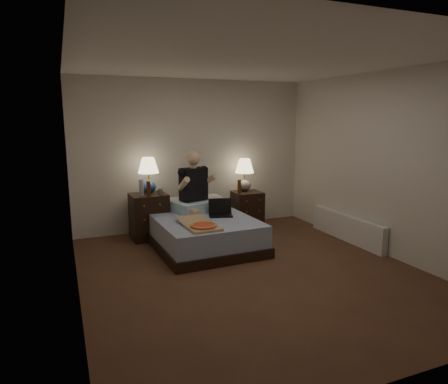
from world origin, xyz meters
name	(u,v)px	position (x,y,z in m)	size (l,w,h in m)	color
floor	(252,272)	(0.00, 0.00, 0.00)	(4.00, 4.50, 0.00)	brown
ceiling	(255,61)	(0.00, 0.00, 2.50)	(4.00, 4.50, 0.00)	white
wall_back	(194,155)	(0.00, 2.25, 1.25)	(4.00, 2.50, 0.00)	silver
wall_front	(405,214)	(0.00, -2.25, 1.25)	(4.00, 2.50, 0.00)	silver
wall_left	(72,182)	(-2.00, 0.00, 1.25)	(4.50, 2.50, 0.00)	silver
wall_right	(385,164)	(2.00, 0.00, 1.25)	(4.50, 2.50, 0.00)	silver
bed	(202,231)	(-0.23, 1.21, 0.22)	(1.34, 1.78, 0.45)	#5673AD
nightstand_left	(149,216)	(-0.86, 1.88, 0.35)	(0.55, 0.49, 0.71)	black
nightstand_right	(247,209)	(0.84, 1.90, 0.31)	(0.48, 0.43, 0.62)	black
lamp_left	(149,175)	(-0.83, 1.95, 0.99)	(0.32, 0.32, 0.56)	navy
lamp_right	(244,175)	(0.83, 2.00, 0.90)	(0.32, 0.32, 0.56)	gray
water_bottle	(141,187)	(-0.98, 1.80, 0.83)	(0.07, 0.07, 0.25)	silver
soda_can	(161,192)	(-0.70, 1.75, 0.76)	(0.07, 0.07, 0.10)	#A1A19D
beer_bottle_left	(149,189)	(-0.90, 1.69, 0.82)	(0.06, 0.06, 0.23)	#511F0B
beer_bottle_right	(239,187)	(0.66, 1.82, 0.73)	(0.06, 0.06, 0.23)	#5D320D
person	(195,182)	(-0.20, 1.57, 0.91)	(0.66, 0.52, 0.93)	black
laptop	(221,208)	(0.04, 1.13, 0.57)	(0.34, 0.28, 0.24)	black
pizza_box	(204,226)	(-0.43, 0.56, 0.49)	(0.40, 0.76, 0.08)	tan
radiator	(347,228)	(1.93, 0.61, 0.20)	(0.10, 1.60, 0.40)	silver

